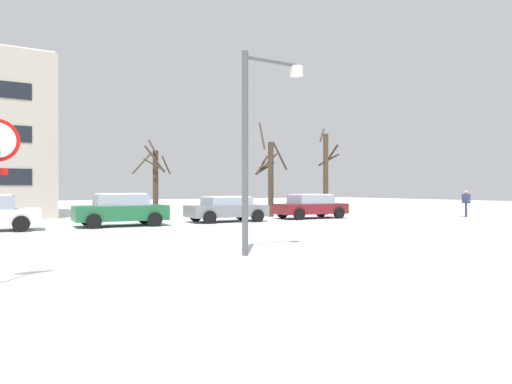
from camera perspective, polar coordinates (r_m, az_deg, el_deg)
ground_plane at (r=12.18m, az=-18.61°, el=-7.58°), size 120.00×120.00×0.00m
road_surface at (r=15.89m, az=-21.47°, el=-5.71°), size 80.00×9.60×0.00m
street_lamp at (r=11.98m, az=0.15°, el=7.65°), size 1.84×0.36×5.15m
parked_car_green at (r=21.84m, az=-16.25°, el=-2.06°), size 4.10×2.26×1.49m
parked_car_gray at (r=23.82m, az=-3.66°, el=-2.02°), size 4.10×2.28×1.31m
parked_car_maroon at (r=26.68m, az=6.72°, el=-1.70°), size 4.20×2.13×1.39m
pedestrian_crossing at (r=30.67m, az=24.35°, el=-1.05°), size 0.40×0.41×1.60m
tree_far_left at (r=25.75m, az=-12.26°, el=1.31°), size 2.14×2.15×4.34m
tree_far_right at (r=30.93m, az=8.59°, el=2.43°), size 1.46×1.64×5.69m
tree_far_mid at (r=28.18m, az=1.74°, el=2.14°), size 1.83×1.85×5.73m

